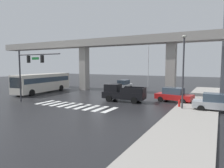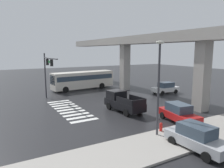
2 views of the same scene
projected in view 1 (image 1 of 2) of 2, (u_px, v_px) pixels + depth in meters
name	position (u px, v px, depth m)	size (l,w,h in m)	color
ground_plane	(101.00, 98.00, 27.01)	(120.00, 120.00, 0.00)	#232326
crosswalk_stripes	(74.00, 106.00, 22.05)	(9.35, 2.80, 0.01)	silver
elevated_overpass	(123.00, 45.00, 32.18)	(54.77, 2.58, 8.76)	#9E9991
sidewalk_east	(199.00, 103.00, 23.20)	(4.00, 36.00, 0.15)	#9E9991
pickup_truck	(122.00, 93.00, 24.72)	(5.23, 2.38, 2.08)	black
city_bus	(43.00, 82.00, 32.74)	(3.55, 10.99, 2.99)	beige
sedan_red	(174.00, 95.00, 24.28)	(4.53, 2.49, 1.72)	red
sedan_white	(123.00, 85.00, 36.75)	(2.04, 4.34, 1.72)	silver
sedan_silver	(217.00, 103.00, 19.23)	(4.34, 2.04, 1.72)	#A8AAAF
traffic_signal_mast	(29.00, 65.00, 23.65)	(6.49, 0.32, 6.20)	#38383D
street_lamp_near_corner	(183.00, 63.00, 19.62)	(0.44, 0.70, 7.24)	#38383D
fire_hydrant	(179.00, 104.00, 20.87)	(0.24, 0.24, 0.85)	red
flagpole	(149.00, 58.00, 40.72)	(1.16, 0.12, 10.18)	silver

